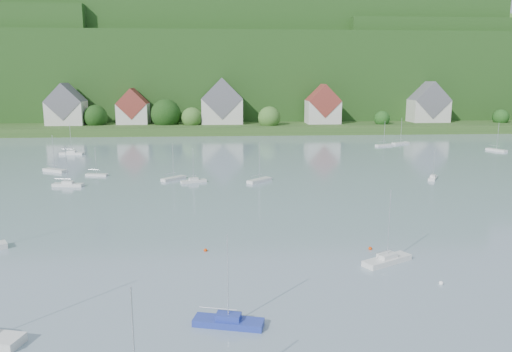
# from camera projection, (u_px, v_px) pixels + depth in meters

# --- Properties ---
(far_shore_strip) EXTENTS (600.00, 60.00, 3.00)m
(far_shore_strip) POSITION_uv_depth(u_px,v_px,m) (210.00, 125.00, 206.58)
(far_shore_strip) COLOR #2C4F1D
(far_shore_strip) RESTS_ON ground
(forested_ridge) EXTENTS (620.00, 181.22, 69.89)m
(forested_ridge) POSITION_uv_depth(u_px,v_px,m) (213.00, 74.00, 269.51)
(forested_ridge) COLOR #1A3A12
(forested_ridge) RESTS_ON ground
(village_building_0) EXTENTS (14.00, 10.40, 16.00)m
(village_building_0) POSITION_uv_depth(u_px,v_px,m) (66.00, 108.00, 188.45)
(village_building_0) COLOR beige
(village_building_0) RESTS_ON far_shore_strip
(village_building_1) EXTENTS (12.00, 9.36, 14.00)m
(village_building_1) POSITION_uv_depth(u_px,v_px,m) (133.00, 109.00, 192.30)
(village_building_1) COLOR beige
(village_building_1) RESTS_ON far_shore_strip
(village_building_2) EXTENTS (16.00, 11.44, 18.00)m
(village_building_2) POSITION_uv_depth(u_px,v_px,m) (222.00, 105.00, 193.48)
(village_building_2) COLOR beige
(village_building_2) RESTS_ON far_shore_strip
(village_building_3) EXTENTS (13.00, 10.40, 15.50)m
(village_building_3) POSITION_uv_depth(u_px,v_px,m) (323.00, 107.00, 194.49)
(village_building_3) COLOR beige
(village_building_3) RESTS_ON far_shore_strip
(village_building_4) EXTENTS (15.00, 10.40, 16.50)m
(village_building_4) POSITION_uv_depth(u_px,v_px,m) (429.00, 106.00, 201.52)
(village_building_4) COLOR beige
(village_building_4) RESTS_ON far_shore_strip
(near_sailboat_1) EXTENTS (6.18, 3.08, 8.03)m
(near_sailboat_1) POSITION_uv_depth(u_px,v_px,m) (228.00, 321.00, 41.27)
(near_sailboat_1) COLOR #23379C
(near_sailboat_1) RESTS_ON ground
(near_sailboat_3) EXTENTS (6.38, 4.60, 8.52)m
(near_sailboat_3) POSITION_uv_depth(u_px,v_px,m) (387.00, 259.00, 55.33)
(near_sailboat_3) COLOR silver
(near_sailboat_3) RESTS_ON ground
(mooring_buoy_1) EXTENTS (0.47, 0.47, 0.47)m
(mooring_buoy_1) POSITION_uv_depth(u_px,v_px,m) (441.00, 284.00, 49.65)
(mooring_buoy_1) COLOR white
(mooring_buoy_1) RESTS_ON ground
(mooring_buoy_2) EXTENTS (0.45, 0.45, 0.45)m
(mooring_buoy_2) POSITION_uv_depth(u_px,v_px,m) (370.00, 249.00, 59.81)
(mooring_buoy_2) COLOR #E23A05
(mooring_buoy_2) RESTS_ON ground
(mooring_buoy_3) EXTENTS (0.45, 0.45, 0.45)m
(mooring_buoy_3) POSITION_uv_depth(u_px,v_px,m) (205.00, 251.00, 59.19)
(mooring_buoy_3) COLOR #E23A05
(mooring_buoy_3) RESTS_ON ground
(far_sailboat_cluster) EXTENTS (200.36, 70.23, 8.71)m
(far_sailboat_cluster) POSITION_uv_depth(u_px,v_px,m) (247.00, 157.00, 127.78)
(far_sailboat_cluster) COLOR silver
(far_sailboat_cluster) RESTS_ON ground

